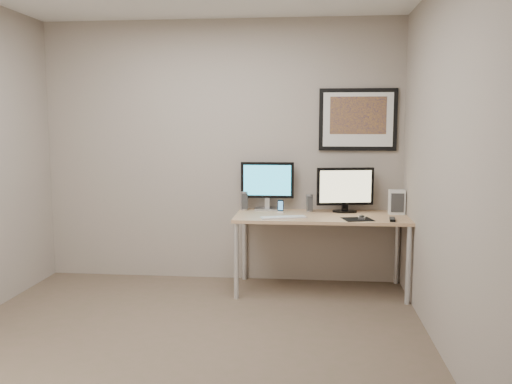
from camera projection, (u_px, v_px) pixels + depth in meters
floor at (184, 343)px, 3.92m from camera, size 3.60×3.60×0.00m
room at (194, 115)px, 4.16m from camera, size 3.60×3.60×3.60m
desk at (321, 222)px, 5.08m from camera, size 1.60×0.70×0.73m
framed_art at (358, 119)px, 5.25m from camera, size 0.75×0.04×0.60m
monitor_large at (267, 184)px, 5.34m from camera, size 0.52×0.17×0.48m
monitor_tv at (345, 189)px, 5.20m from camera, size 0.55×0.17×0.43m
speaker_left at (244, 201)px, 5.36m from camera, size 0.09×0.09×0.19m
speaker_right at (310, 203)px, 5.26m from camera, size 0.08×0.08×0.17m
phone_dock at (281, 206)px, 5.20m from camera, size 0.06×0.06×0.13m
keyboard at (284, 217)px, 4.91m from camera, size 0.43×0.24×0.01m
mousepad at (358, 219)px, 4.84m from camera, size 0.30×0.28×0.00m
mouse at (362, 217)px, 4.86m from camera, size 0.07×0.10×0.03m
remote at (392, 219)px, 4.79m from camera, size 0.06×0.18×0.02m
fan_unit at (397, 202)px, 5.12m from camera, size 0.15×0.11×0.23m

